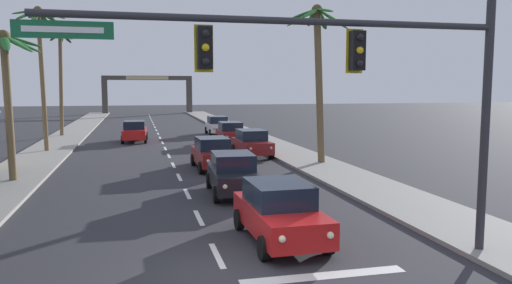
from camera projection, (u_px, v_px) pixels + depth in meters
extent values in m
plane|color=#2D2D33|center=(226.00, 275.00, 11.68)|extent=(220.00, 220.00, 0.00)
cube|color=gray|center=(289.00, 153.00, 32.81)|extent=(3.20, 110.00, 0.14)
cube|color=gray|center=(35.00, 161.00, 29.18)|extent=(3.20, 110.00, 0.14)
cube|color=silver|center=(217.00, 255.00, 13.01)|extent=(0.16, 2.00, 0.01)
cube|color=silver|center=(199.00, 218.00, 16.76)|extent=(0.16, 2.00, 0.01)
cube|color=silver|center=(187.00, 194.00, 20.50)|extent=(0.16, 2.00, 0.01)
cube|color=silver|center=(179.00, 177.00, 24.25)|extent=(0.16, 2.00, 0.01)
cube|color=silver|center=(173.00, 165.00, 27.99)|extent=(0.16, 2.00, 0.01)
cube|color=silver|center=(169.00, 156.00, 31.74)|extent=(0.16, 2.00, 0.01)
cube|color=silver|center=(165.00, 149.00, 35.48)|extent=(0.16, 2.00, 0.01)
cube|color=silver|center=(162.00, 143.00, 39.23)|extent=(0.16, 2.00, 0.01)
cube|color=silver|center=(160.00, 138.00, 42.97)|extent=(0.16, 2.00, 0.01)
cube|color=silver|center=(158.00, 134.00, 46.72)|extent=(0.16, 2.00, 0.01)
cube|color=silver|center=(156.00, 130.00, 50.46)|extent=(0.16, 2.00, 0.01)
cube|color=silver|center=(155.00, 127.00, 54.21)|extent=(0.16, 2.00, 0.01)
cube|color=silver|center=(154.00, 125.00, 57.95)|extent=(0.16, 2.00, 0.01)
cube|color=silver|center=(153.00, 122.00, 61.70)|extent=(0.16, 2.00, 0.01)
cube|color=silver|center=(152.00, 120.00, 65.44)|extent=(0.16, 2.00, 0.01)
cube|color=silver|center=(151.00, 118.00, 69.19)|extent=(0.16, 2.00, 0.01)
cube|color=silver|center=(150.00, 117.00, 72.93)|extent=(0.16, 2.00, 0.01)
cube|color=silver|center=(149.00, 115.00, 76.68)|extent=(0.16, 2.00, 0.01)
cube|color=silver|center=(324.00, 276.00, 11.61)|extent=(4.00, 0.44, 0.01)
cylinder|color=#2D2D33|center=(485.00, 130.00, 12.80)|extent=(0.22, 0.22, 6.54)
cylinder|color=#2D2D33|center=(284.00, 21.00, 11.26)|extent=(10.83, 0.16, 0.16)
cube|color=black|center=(357.00, 51.00, 11.73)|extent=(0.32, 0.26, 0.92)
sphere|color=black|center=(360.00, 37.00, 11.56)|extent=(0.17, 0.17, 0.17)
sphere|color=yellow|center=(360.00, 50.00, 11.59)|extent=(0.17, 0.17, 0.17)
sphere|color=black|center=(360.00, 63.00, 11.63)|extent=(0.17, 0.17, 0.17)
cube|color=yellow|center=(354.00, 51.00, 11.89)|extent=(0.42, 0.03, 1.04)
cube|color=black|center=(205.00, 48.00, 10.89)|extent=(0.32, 0.26, 0.92)
sphere|color=black|center=(205.00, 33.00, 10.72)|extent=(0.17, 0.17, 0.17)
sphere|color=yellow|center=(206.00, 47.00, 10.75)|extent=(0.17, 0.17, 0.17)
sphere|color=black|center=(206.00, 62.00, 10.79)|extent=(0.17, 0.17, 0.17)
cube|color=yellow|center=(204.00, 49.00, 11.05)|extent=(0.42, 0.03, 1.04)
cube|color=#146038|center=(63.00, 30.00, 10.20)|extent=(1.99, 0.05, 0.36)
cube|color=white|center=(63.00, 29.00, 10.17)|extent=(1.59, 0.01, 0.12)
cube|color=red|center=(280.00, 218.00, 14.16)|extent=(1.85, 4.34, 0.72)
cube|color=black|center=(278.00, 193.00, 14.23)|extent=(1.65, 2.23, 0.64)
cylinder|color=black|center=(327.00, 243.00, 13.05)|extent=(0.23, 0.64, 0.64)
cylinder|color=black|center=(264.00, 248.00, 12.61)|extent=(0.23, 0.64, 0.64)
cylinder|color=black|center=(292.00, 216.00, 15.78)|extent=(0.23, 0.64, 0.64)
cylinder|color=black|center=(239.00, 219.00, 15.34)|extent=(0.23, 0.64, 0.64)
sphere|color=#F9EFC6|center=(330.00, 235.00, 12.22)|extent=(0.18, 0.18, 0.18)
sphere|color=#F9EFC6|center=(282.00, 239.00, 11.91)|extent=(0.18, 0.18, 0.18)
cube|color=red|center=(279.00, 197.00, 16.39)|extent=(0.24, 0.07, 0.20)
cube|color=red|center=(240.00, 199.00, 16.06)|extent=(0.24, 0.07, 0.20)
cube|color=black|center=(233.00, 178.00, 20.38)|extent=(1.97, 4.38, 0.72)
cube|color=black|center=(233.00, 161.00, 20.45)|extent=(1.71, 2.28, 0.64)
cylinder|color=black|center=(261.00, 193.00, 19.19)|extent=(0.25, 0.65, 0.64)
cylinder|color=black|center=(216.00, 195.00, 18.87)|extent=(0.25, 0.65, 0.64)
cylinder|color=black|center=(248.00, 179.00, 21.96)|extent=(0.25, 0.65, 0.64)
cylinder|color=black|center=(209.00, 181.00, 21.65)|extent=(0.25, 0.65, 0.64)
sphere|color=#F9EFC6|center=(258.00, 186.00, 18.37)|extent=(0.18, 0.18, 0.18)
sphere|color=#F9EFC6|center=(225.00, 187.00, 18.14)|extent=(0.18, 0.18, 0.18)
cube|color=red|center=(241.00, 167.00, 22.60)|extent=(0.24, 0.07, 0.20)
cube|color=red|center=(212.00, 167.00, 22.36)|extent=(0.24, 0.07, 0.20)
cube|color=maroon|center=(213.00, 156.00, 26.65)|extent=(1.88, 4.35, 0.72)
cube|color=black|center=(212.00, 143.00, 26.72)|extent=(1.66, 2.25, 0.64)
cylinder|color=black|center=(234.00, 166.00, 25.56)|extent=(0.24, 0.65, 0.64)
cylinder|color=black|center=(201.00, 168.00, 25.11)|extent=(0.24, 0.65, 0.64)
cylinder|color=black|center=(223.00, 159.00, 28.28)|extent=(0.24, 0.65, 0.64)
cylinder|color=black|center=(193.00, 160.00, 27.83)|extent=(0.24, 0.65, 0.64)
sphere|color=#F9EFC6|center=(233.00, 160.00, 24.72)|extent=(0.18, 0.18, 0.18)
sphere|color=#F9EFC6|center=(208.00, 161.00, 24.40)|extent=(0.18, 0.18, 0.18)
cube|color=red|center=(217.00, 149.00, 28.89)|extent=(0.24, 0.07, 0.20)
cube|color=red|center=(195.00, 150.00, 28.54)|extent=(0.24, 0.07, 0.20)
cube|color=red|center=(135.00, 133.00, 39.89)|extent=(1.95, 4.37, 0.72)
cube|color=black|center=(134.00, 125.00, 39.66)|extent=(1.70, 2.27, 0.64)
cylinder|color=black|center=(125.00, 136.00, 41.15)|extent=(0.25, 0.65, 0.64)
cylinder|color=black|center=(146.00, 136.00, 41.47)|extent=(0.25, 0.65, 0.64)
cylinder|color=black|center=(123.00, 140.00, 38.38)|extent=(0.25, 0.65, 0.64)
cylinder|color=black|center=(145.00, 139.00, 38.70)|extent=(0.25, 0.65, 0.64)
sphere|color=#B2B2AD|center=(128.00, 130.00, 41.88)|extent=(0.18, 0.18, 0.18)
sphere|color=#B2B2AD|center=(143.00, 130.00, 42.11)|extent=(0.18, 0.18, 0.18)
cube|color=red|center=(124.00, 135.00, 37.64)|extent=(0.24, 0.07, 0.20)
cube|color=red|center=(142.00, 134.00, 37.89)|extent=(0.24, 0.07, 0.20)
cube|color=maroon|center=(252.00, 146.00, 31.46)|extent=(1.84, 4.33, 0.72)
cube|color=black|center=(251.00, 135.00, 31.53)|extent=(1.64, 2.23, 0.64)
cylinder|color=black|center=(271.00, 154.00, 30.35)|extent=(0.23, 0.64, 0.64)
cylinder|color=black|center=(244.00, 155.00, 29.92)|extent=(0.23, 0.64, 0.64)
cylinder|color=black|center=(259.00, 148.00, 33.08)|extent=(0.23, 0.64, 0.64)
cylinder|color=black|center=(234.00, 149.00, 32.64)|extent=(0.23, 0.64, 0.64)
sphere|color=#B2B2AD|center=(271.00, 148.00, 29.52)|extent=(0.18, 0.18, 0.18)
sphere|color=#B2B2AD|center=(251.00, 149.00, 29.21)|extent=(0.18, 0.18, 0.18)
cube|color=red|center=(254.00, 140.00, 33.69)|extent=(0.24, 0.06, 0.20)
cube|color=red|center=(234.00, 141.00, 33.36)|extent=(0.24, 0.06, 0.20)
cube|color=maroon|center=(231.00, 135.00, 38.38)|extent=(1.85, 4.34, 0.72)
cube|color=black|center=(230.00, 126.00, 38.45)|extent=(1.65, 2.23, 0.64)
cylinder|color=black|center=(245.00, 141.00, 37.23)|extent=(0.23, 0.64, 0.64)
cylinder|color=black|center=(222.00, 142.00, 36.86)|extent=(0.23, 0.64, 0.64)
cylinder|color=black|center=(238.00, 138.00, 39.99)|extent=(0.23, 0.64, 0.64)
cylinder|color=black|center=(217.00, 138.00, 39.62)|extent=(0.23, 0.64, 0.64)
sphere|color=#B2B2AD|center=(244.00, 137.00, 36.40)|extent=(0.18, 0.18, 0.18)
sphere|color=#B2B2AD|center=(227.00, 137.00, 36.14)|extent=(0.18, 0.18, 0.18)
cube|color=red|center=(234.00, 131.00, 40.61)|extent=(0.24, 0.06, 0.20)
cube|color=red|center=(218.00, 131.00, 40.33)|extent=(0.24, 0.06, 0.20)
cube|color=silver|center=(218.00, 127.00, 45.80)|extent=(1.80, 4.32, 0.72)
cube|color=black|center=(217.00, 120.00, 45.87)|extent=(1.62, 2.21, 0.64)
cylinder|color=black|center=(230.00, 132.00, 44.66)|extent=(0.23, 0.64, 0.64)
cylinder|color=black|center=(210.00, 133.00, 44.28)|extent=(0.23, 0.64, 0.64)
cylinder|color=black|center=(224.00, 130.00, 47.41)|extent=(0.23, 0.64, 0.64)
cylinder|color=black|center=(206.00, 130.00, 47.02)|extent=(0.23, 0.64, 0.64)
sphere|color=#B2B2AD|center=(228.00, 128.00, 43.83)|extent=(0.18, 0.18, 0.18)
sphere|color=#B2B2AD|center=(214.00, 128.00, 43.55)|extent=(0.18, 0.18, 0.18)
cube|color=red|center=(221.00, 124.00, 48.03)|extent=(0.24, 0.06, 0.20)
cube|color=red|center=(207.00, 125.00, 47.74)|extent=(0.24, 0.06, 0.20)
cylinder|color=brown|center=(9.00, 112.00, 22.46)|extent=(0.43, 0.34, 6.55)
ellipsoid|color=#236028|center=(23.00, 44.00, 22.21)|extent=(1.70, 0.59, 0.88)
ellipsoid|color=#236028|center=(23.00, 41.00, 22.75)|extent=(1.65, 1.36, 0.54)
ellipsoid|color=#236028|center=(15.00, 42.00, 22.95)|extent=(0.95, 1.79, 0.57)
ellipsoid|color=#236028|center=(5.00, 43.00, 21.44)|extent=(0.87, 1.70, 0.90)
ellipsoid|color=#236028|center=(18.00, 44.00, 21.85)|extent=(1.61, 1.23, 0.89)
sphere|color=#4C4223|center=(3.00, 37.00, 22.08)|extent=(0.60, 0.60, 0.60)
cylinder|color=brown|center=(43.00, 83.00, 32.79)|extent=(0.44, 0.29, 9.23)
ellipsoid|color=#2D702D|center=(52.00, 14.00, 32.62)|extent=(1.76, 0.72, 0.61)
ellipsoid|color=#2D702D|center=(48.00, 17.00, 32.99)|extent=(1.39, 1.50, 0.82)
ellipsoid|color=#2D702D|center=(43.00, 18.00, 33.06)|extent=(0.71, 1.66, 0.90)
ellipsoid|color=#2D702D|center=(33.00, 14.00, 32.89)|extent=(1.19, 1.71, 0.48)
ellipsoid|color=#2D702D|center=(27.00, 15.00, 32.40)|extent=(1.71, 1.00, 0.72)
ellipsoid|color=#2D702D|center=(25.00, 12.00, 31.65)|extent=(1.65, 1.30, 0.55)
ellipsoid|color=#2D702D|center=(29.00, 14.00, 31.54)|extent=(1.24, 1.60, 0.83)
ellipsoid|color=#2D702D|center=(35.00, 16.00, 31.59)|extent=(0.49, 1.55, 1.08)
ellipsoid|color=#2D702D|center=(46.00, 14.00, 31.86)|extent=(1.45, 1.47, 0.77)
sphere|color=#4C4223|center=(38.00, 11.00, 32.25)|extent=(0.60, 0.60, 0.60)
cylinder|color=brown|center=(61.00, 85.00, 43.27)|extent=(0.52, 0.31, 9.02)
ellipsoid|color=#1E5123|center=(70.00, 35.00, 43.04)|extent=(1.63, 0.48, 0.64)
ellipsoid|color=#1E5123|center=(66.00, 37.00, 43.49)|extent=(1.12, 1.45, 1.01)
ellipsoid|color=#1E5123|center=(61.00, 37.00, 43.51)|extent=(0.51, 1.53, 0.94)
ellipsoid|color=#1E5123|center=(55.00, 36.00, 43.26)|extent=(1.31, 1.42, 0.86)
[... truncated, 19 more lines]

